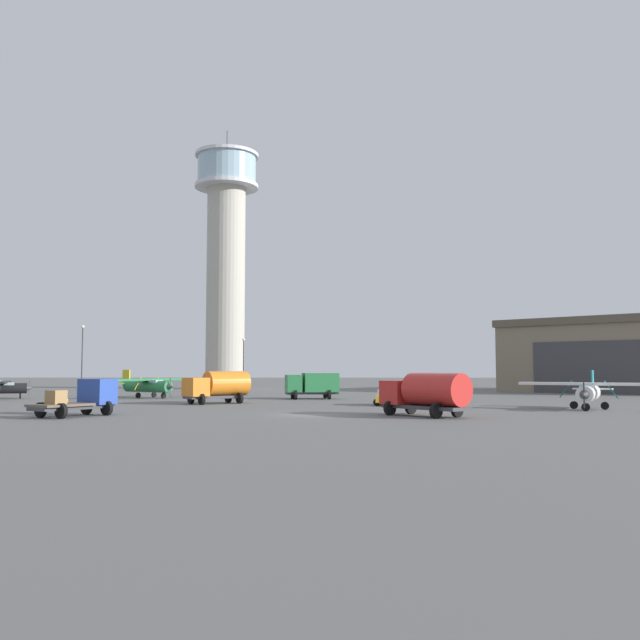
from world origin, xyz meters
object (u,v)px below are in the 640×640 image
at_px(truck_flatbed_blue, 84,398).
at_px(car_yellow, 387,397).
at_px(truck_fuel_tanker_orange, 219,386).
at_px(light_post_east, 82,352).
at_px(truck_fuel_tanker_red, 426,392).
at_px(airplane_white, 589,391).
at_px(truck_box_green, 313,384).
at_px(control_tower, 226,253).
at_px(traffic_cone_near_left, 67,400).
at_px(airplane_green, 147,385).
at_px(light_post_north, 244,359).

xyz_separation_m(truck_flatbed_blue, car_yellow, (21.83, 13.89, -0.47)).
relative_size(truck_fuel_tanker_orange, light_post_east, 0.65).
height_order(truck_flatbed_blue, car_yellow, truck_flatbed_blue).
bearing_deg(light_post_east, truck_fuel_tanker_red, -50.11).
relative_size(airplane_white, truck_box_green, 1.71).
xyz_separation_m(control_tower, truck_fuel_tanker_orange, (6.92, -46.62, -20.54)).
bearing_deg(airplane_white, truck_fuel_tanker_orange, -79.49).
relative_size(truck_fuel_tanker_orange, traffic_cone_near_left, 8.32).
bearing_deg(truck_fuel_tanker_orange, light_post_east, -91.29).
height_order(airplane_green, traffic_cone_near_left, airplane_green).
distance_m(truck_flatbed_blue, light_post_north, 55.82).
height_order(truck_fuel_tanker_orange, light_post_north, light_post_north).
distance_m(truck_fuel_tanker_red, truck_fuel_tanker_orange, 23.71).
relative_size(airplane_white, light_post_north, 1.29).
bearing_deg(airplane_white, traffic_cone_near_left, -73.50).
bearing_deg(truck_fuel_tanker_orange, car_yellow, 132.55).
distance_m(airplane_green, light_post_east, 27.24).
relative_size(truck_flatbed_blue, light_post_east, 0.64).
bearing_deg(traffic_cone_near_left, car_yellow, -2.72).
height_order(airplane_white, truck_flatbed_blue, airplane_white).
relative_size(airplane_green, truck_flatbed_blue, 1.60).
relative_size(airplane_green, car_yellow, 2.15).
bearing_deg(car_yellow, light_post_east, -124.79).
height_order(control_tower, car_yellow, control_tower).
bearing_deg(light_post_east, car_yellow, -41.83).
bearing_deg(truck_fuel_tanker_red, light_post_east, 0.19).
bearing_deg(truck_flatbed_blue, traffic_cone_near_left, 56.23).
relative_size(truck_box_green, car_yellow, 1.31).
bearing_deg(airplane_green, truck_fuel_tanker_orange, -18.30).
bearing_deg(control_tower, light_post_east, -145.94).
relative_size(truck_fuel_tanker_orange, truck_box_green, 1.04).
bearing_deg(light_post_north, car_yellow, -66.31).
height_order(truck_fuel_tanker_red, light_post_east, light_post_east).
bearing_deg(airplane_white, truck_box_green, -103.33).
height_order(airplane_green, truck_fuel_tanker_red, airplane_green).
distance_m(light_post_north, traffic_cone_near_left, 41.96).
height_order(airplane_green, light_post_east, light_post_east).
relative_size(truck_fuel_tanker_orange, car_yellow, 1.36).
relative_size(airplane_white, truck_fuel_tanker_orange, 1.64).
distance_m(control_tower, airplane_green, 40.42).
bearing_deg(truck_fuel_tanker_orange, traffic_cone_near_left, -33.29).
bearing_deg(control_tower, airplane_green, -95.06).
xyz_separation_m(control_tower, traffic_cone_near_left, (-6.73, -47.78, -21.82)).
bearing_deg(car_yellow, traffic_cone_near_left, -85.68).
distance_m(truck_flatbed_blue, truck_box_green, 30.15).
distance_m(airplane_green, truck_flatbed_blue, 28.70).
xyz_separation_m(control_tower, truck_flatbed_blue, (0.47, -63.05, -20.97)).
relative_size(truck_flatbed_blue, traffic_cone_near_left, 8.21).
distance_m(airplane_green, truck_fuel_tanker_orange, 15.66).
xyz_separation_m(car_yellow, light_post_north, (-18.29, 41.70, 3.97)).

